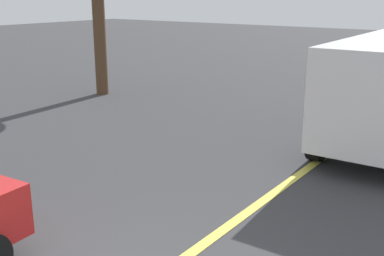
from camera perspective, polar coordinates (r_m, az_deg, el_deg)
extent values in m
cube|color=#E0D14C|center=(7.19, 7.57, -9.35)|extent=(28.00, 0.16, 0.01)
cube|color=black|center=(8.38, 21.24, 5.43)|extent=(0.20, 1.84, 0.80)
cylinder|color=black|center=(9.24, 14.90, -1.50)|extent=(0.77, 0.28, 0.76)
cylinder|color=black|center=(12.53, 20.47, 2.55)|extent=(0.77, 0.28, 0.76)
cylinder|color=#513823|center=(14.98, -11.06, 11.50)|extent=(0.37, 0.37, 3.96)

